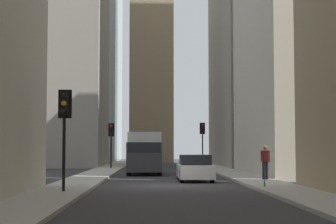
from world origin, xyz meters
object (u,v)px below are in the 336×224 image
object	(u,v)px
traffic_light_midblock	(203,134)
discarded_bottle	(265,184)
pedestrian	(265,161)
traffic_light_far_junction	(111,135)
sedan_white	(195,169)
delivery_truck	(145,153)
traffic_light_foreground	(64,116)

from	to	relation	value
traffic_light_midblock	discarded_bottle	bearing A→B (deg)	179.75
pedestrian	traffic_light_far_junction	bearing A→B (deg)	27.75
traffic_light_midblock	traffic_light_far_junction	distance (m)	10.99
sedan_white	discarded_bottle	bearing A→B (deg)	-159.57
delivery_truck	sedan_white	distance (m)	8.85
sedan_white	traffic_light_far_junction	xyz separation A→B (m)	(16.71, 5.69, 2.20)
sedan_white	traffic_light_foreground	size ratio (longest dim) A/B	1.11
delivery_truck	pedestrian	distance (m)	11.32
traffic_light_foreground	discarded_bottle	size ratio (longest dim) A/B	14.30
traffic_light_foreground	traffic_light_midblock	xyz separation A→B (m)	(32.86, -8.22, 0.17)
traffic_light_foreground	traffic_light_far_junction	xyz separation A→B (m)	(25.61, 0.04, -0.11)
traffic_light_far_junction	pedestrian	world-z (taller)	traffic_light_far_junction
traffic_light_far_junction	pedestrian	xyz separation A→B (m)	(-17.67, -9.30, -1.76)
delivery_truck	traffic_light_midblock	world-z (taller)	traffic_light_midblock
discarded_bottle	traffic_light_midblock	bearing A→B (deg)	-0.25
traffic_light_foreground	traffic_light_far_junction	distance (m)	25.61
traffic_light_far_junction	sedan_white	bearing A→B (deg)	-161.20
sedan_white	traffic_light_far_junction	distance (m)	17.79
delivery_truck	traffic_light_foreground	size ratio (longest dim) A/B	1.67
delivery_truck	traffic_light_foreground	bearing A→B (deg)	170.63
discarded_bottle	traffic_light_far_junction	bearing A→B (deg)	19.27
sedan_white	traffic_light_midblock	world-z (taller)	traffic_light_midblock
delivery_truck	traffic_light_far_junction	xyz separation A→B (m)	(8.35, 2.89, 1.41)
traffic_light_far_junction	pedestrian	distance (m)	20.05
sedan_white	traffic_light_midblock	bearing A→B (deg)	-6.13
delivery_truck	pedestrian	bearing A→B (deg)	-145.48
delivery_truck	traffic_light_midblock	distance (m)	16.58
discarded_bottle	sedan_white	bearing A→B (deg)	20.43
sedan_white	traffic_light_midblock	distance (m)	24.22
traffic_light_far_junction	discarded_bottle	world-z (taller)	traffic_light_far_junction
sedan_white	pedestrian	distance (m)	3.76
traffic_light_midblock	sedan_white	bearing A→B (deg)	173.87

